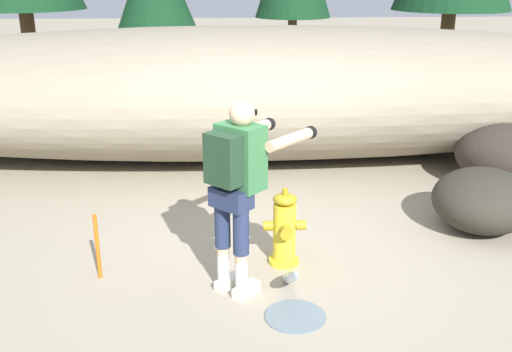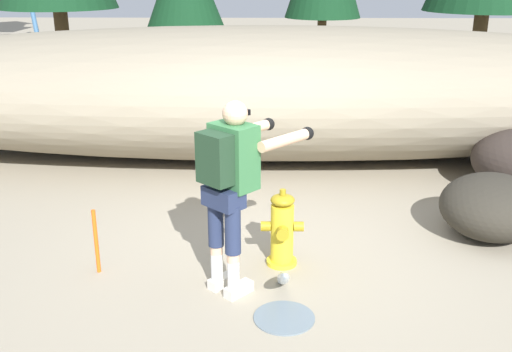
{
  "view_description": "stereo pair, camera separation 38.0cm",
  "coord_description": "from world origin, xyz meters",
  "px_view_note": "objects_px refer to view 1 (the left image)",
  "views": [
    {
      "loc": [
        -0.4,
        -4.93,
        2.58
      ],
      "look_at": [
        -0.12,
        0.22,
        0.75
      ],
      "focal_mm": 41.32,
      "sensor_mm": 36.0,
      "label": 1
    },
    {
      "loc": [
        -0.02,
        -4.93,
        2.58
      ],
      "look_at": [
        -0.12,
        0.22,
        0.75
      ],
      "focal_mm": 41.32,
      "sensor_mm": 36.0,
      "label": 2
    }
  ],
  "objects_px": {
    "fire_hydrant": "(284,230)",
    "survey_stake": "(97,247)",
    "utility_worker": "(239,175)",
    "boulder_large": "(483,200)"
  },
  "relations": [
    {
      "from": "fire_hydrant",
      "to": "utility_worker",
      "type": "xyz_separation_m",
      "value": [
        -0.42,
        -0.44,
        0.69
      ]
    },
    {
      "from": "utility_worker",
      "to": "boulder_large",
      "type": "relative_size",
      "value": 1.45
    },
    {
      "from": "utility_worker",
      "to": "boulder_large",
      "type": "height_order",
      "value": "utility_worker"
    },
    {
      "from": "boulder_large",
      "to": "utility_worker",
      "type": "bearing_deg",
      "value": -156.57
    },
    {
      "from": "fire_hydrant",
      "to": "survey_stake",
      "type": "relative_size",
      "value": 1.22
    },
    {
      "from": "fire_hydrant",
      "to": "boulder_large",
      "type": "height_order",
      "value": "fire_hydrant"
    },
    {
      "from": "fire_hydrant",
      "to": "survey_stake",
      "type": "bearing_deg",
      "value": -173.73
    },
    {
      "from": "utility_worker",
      "to": "survey_stake",
      "type": "height_order",
      "value": "utility_worker"
    },
    {
      "from": "fire_hydrant",
      "to": "utility_worker",
      "type": "height_order",
      "value": "utility_worker"
    },
    {
      "from": "fire_hydrant",
      "to": "boulder_large",
      "type": "xyz_separation_m",
      "value": [
        2.13,
        0.66,
        -0.02
      ]
    }
  ]
}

